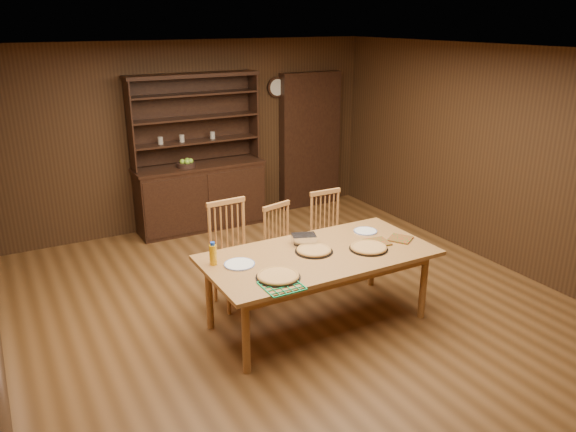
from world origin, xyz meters
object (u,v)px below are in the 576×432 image
chair_center (282,245)px  chair_right (329,231)px  china_hutch (200,188)px  dining_table (319,260)px  juice_bottle (213,254)px  chair_left (232,250)px

chair_center → chair_right: (0.63, 0.03, 0.03)m
china_hutch → chair_center: size_ratio=2.25×
chair_center → dining_table: bearing=-108.6°
dining_table → juice_bottle: 1.03m
chair_left → chair_center: size_ratio=1.15×
dining_table → juice_bottle: bearing=165.7°
china_hutch → chair_right: 2.33m
china_hutch → chair_left: (-0.50, -2.28, -0.00)m
china_hutch → juice_bottle: (-0.93, -2.86, 0.26)m
china_hutch → chair_left: 2.33m
chair_left → chair_right: 1.25m
juice_bottle → chair_right: bearing=21.3°
dining_table → chair_right: bearing=52.3°
dining_table → chair_left: chair_left is taller
china_hutch → dining_table: (0.05, -3.11, 0.09)m
chair_right → juice_bottle: (-1.68, -0.65, 0.32)m
chair_left → chair_right: size_ratio=1.10×
juice_bottle → chair_center: bearing=30.7°
china_hutch → chair_center: (0.12, -2.24, -0.09)m
chair_left → juice_bottle: bearing=-129.3°
dining_table → chair_left: (-0.55, 0.84, -0.09)m
chair_center → juice_bottle: bearing=-163.5°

